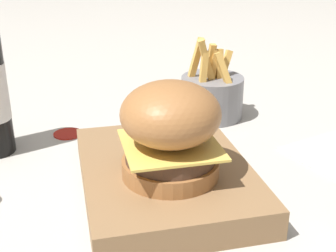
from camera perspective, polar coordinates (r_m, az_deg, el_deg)
The scene contains 5 objects.
ground_plane at distance 0.63m, azimuth -1.12°, elevation -5.94°, with size 6.00×6.00×0.00m, color #B7B2A8.
serving_board at distance 0.59m, azimuth 0.00°, elevation -6.11°, with size 0.27×0.20×0.04m.
burger at distance 0.53m, azimuth 0.27°, elevation -0.49°, with size 0.11×0.11×0.11m.
fries_basket at distance 0.80m, azimuth 5.37°, elevation 3.77°, with size 0.11×0.11×0.14m.
ketchup_puddle at distance 0.76m, azimuth -12.09°, elevation -0.86°, with size 0.05×0.05×0.00m.
Camera 1 is at (-0.53, 0.11, 0.30)m, focal length 50.00 mm.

